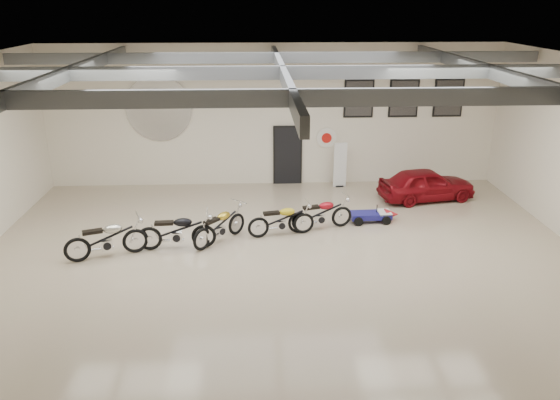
{
  "coord_description": "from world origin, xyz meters",
  "views": [
    {
      "loc": [
        -0.68,
        -13.09,
        6.38
      ],
      "look_at": [
        0.0,
        1.2,
        1.1
      ],
      "focal_mm": 35.0,
      "sensor_mm": 36.0,
      "label": 1
    }
  ],
  "objects_px": {
    "banner_stand": "(340,164)",
    "motorcycle_yellow": "(281,219)",
    "motorcycle_black": "(176,231)",
    "vintage_car": "(427,184)",
    "motorcycle_red": "(320,213)",
    "motorcycle_gold": "(220,225)",
    "motorcycle_silver": "(106,238)",
    "go_kart": "(375,213)"
  },
  "relations": [
    {
      "from": "banner_stand",
      "to": "motorcycle_red",
      "type": "relative_size",
      "value": 0.87
    },
    {
      "from": "motorcycle_silver",
      "to": "vintage_car",
      "type": "height_order",
      "value": "vintage_car"
    },
    {
      "from": "motorcycle_silver",
      "to": "motorcycle_yellow",
      "type": "height_order",
      "value": "motorcycle_silver"
    },
    {
      "from": "motorcycle_black",
      "to": "motorcycle_yellow",
      "type": "bearing_deg",
      "value": 11.57
    },
    {
      "from": "motorcycle_silver",
      "to": "motorcycle_gold",
      "type": "xyz_separation_m",
      "value": [
        2.9,
        0.83,
        -0.04
      ]
    },
    {
      "from": "banner_stand",
      "to": "motorcycle_silver",
      "type": "height_order",
      "value": "banner_stand"
    },
    {
      "from": "motorcycle_gold",
      "to": "motorcycle_red",
      "type": "bearing_deg",
      "value": -34.56
    },
    {
      "from": "motorcycle_black",
      "to": "vintage_car",
      "type": "height_order",
      "value": "vintage_car"
    },
    {
      "from": "banner_stand",
      "to": "motorcycle_black",
      "type": "xyz_separation_m",
      "value": [
        -5.18,
        -5.02,
        -0.31
      ]
    },
    {
      "from": "motorcycle_silver",
      "to": "motorcycle_gold",
      "type": "distance_m",
      "value": 3.01
    },
    {
      "from": "banner_stand",
      "to": "motorcycle_silver",
      "type": "bearing_deg",
      "value": -146.76
    },
    {
      "from": "motorcycle_silver",
      "to": "vintage_car",
      "type": "xyz_separation_m",
      "value": [
        9.65,
        3.94,
        0.0
      ]
    },
    {
      "from": "motorcycle_gold",
      "to": "motorcycle_silver",
      "type": "bearing_deg",
      "value": 147.2
    },
    {
      "from": "banner_stand",
      "to": "vintage_car",
      "type": "xyz_separation_m",
      "value": [
        2.71,
        -1.5,
        -0.31
      ]
    },
    {
      "from": "motorcycle_gold",
      "to": "go_kart",
      "type": "relative_size",
      "value": 1.28
    },
    {
      "from": "motorcycle_yellow",
      "to": "go_kart",
      "type": "bearing_deg",
      "value": 6.22
    },
    {
      "from": "banner_stand",
      "to": "motorcycle_gold",
      "type": "distance_m",
      "value": 6.15
    },
    {
      "from": "motorcycle_black",
      "to": "motorcycle_yellow",
      "type": "xyz_separation_m",
      "value": [
        2.86,
        0.76,
        -0.04
      ]
    },
    {
      "from": "banner_stand",
      "to": "go_kart",
      "type": "xyz_separation_m",
      "value": [
        0.58,
        -3.34,
        -0.58
      ]
    },
    {
      "from": "motorcycle_red",
      "to": "banner_stand",
      "type": "bearing_deg",
      "value": 57.68
    },
    {
      "from": "motorcycle_black",
      "to": "vintage_car",
      "type": "relative_size",
      "value": 0.65
    },
    {
      "from": "motorcycle_silver",
      "to": "motorcycle_yellow",
      "type": "xyz_separation_m",
      "value": [
        4.63,
        1.19,
        -0.05
      ]
    },
    {
      "from": "vintage_car",
      "to": "motorcycle_red",
      "type": "bearing_deg",
      "value": 110.82
    },
    {
      "from": "banner_stand",
      "to": "motorcycle_red",
      "type": "distance_m",
      "value": 4.06
    },
    {
      "from": "motorcycle_black",
      "to": "motorcycle_red",
      "type": "bearing_deg",
      "value": 12.44
    },
    {
      "from": "motorcycle_silver",
      "to": "motorcycle_black",
      "type": "xyz_separation_m",
      "value": [
        1.76,
        0.42,
        -0.0
      ]
    },
    {
      "from": "motorcycle_gold",
      "to": "go_kart",
      "type": "distance_m",
      "value": 4.8
    },
    {
      "from": "motorcycle_silver",
      "to": "vintage_car",
      "type": "distance_m",
      "value": 10.42
    },
    {
      "from": "motorcycle_silver",
      "to": "go_kart",
      "type": "bearing_deg",
      "value": -4.15
    },
    {
      "from": "motorcycle_black",
      "to": "go_kart",
      "type": "xyz_separation_m",
      "value": [
        5.76,
        1.68,
        -0.26
      ]
    },
    {
      "from": "motorcycle_silver",
      "to": "motorcycle_black",
      "type": "height_order",
      "value": "motorcycle_silver"
    },
    {
      "from": "motorcycle_silver",
      "to": "vintage_car",
      "type": "bearing_deg",
      "value": 2.46
    },
    {
      "from": "motorcycle_silver",
      "to": "motorcycle_black",
      "type": "relative_size",
      "value": 1.01
    },
    {
      "from": "banner_stand",
      "to": "motorcycle_yellow",
      "type": "distance_m",
      "value": 4.86
    },
    {
      "from": "motorcycle_black",
      "to": "go_kart",
      "type": "relative_size",
      "value": 1.37
    },
    {
      "from": "banner_stand",
      "to": "motorcycle_gold",
      "type": "relative_size",
      "value": 0.88
    },
    {
      "from": "motorcycle_silver",
      "to": "motorcycle_red",
      "type": "height_order",
      "value": "motorcycle_silver"
    },
    {
      "from": "banner_stand",
      "to": "motorcycle_yellow",
      "type": "bearing_deg",
      "value": -123.43
    },
    {
      "from": "motorcycle_silver",
      "to": "motorcycle_gold",
      "type": "height_order",
      "value": "motorcycle_silver"
    },
    {
      "from": "motorcycle_yellow",
      "to": "motorcycle_gold",
      "type": "bearing_deg",
      "value": -179.59
    },
    {
      "from": "go_kart",
      "to": "vintage_car",
      "type": "relative_size",
      "value": 0.47
    },
    {
      "from": "motorcycle_silver",
      "to": "go_kart",
      "type": "height_order",
      "value": "motorcycle_silver"
    }
  ]
}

